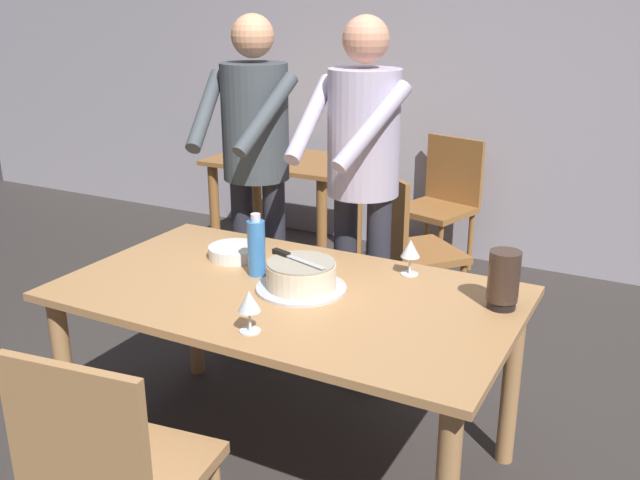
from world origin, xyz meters
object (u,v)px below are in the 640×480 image
at_px(chair_near_side, 113,471).
at_px(background_chair_0, 407,245).
at_px(cake_knife, 288,256).
at_px(wine_glass_far, 410,250).
at_px(water_bottle, 256,247).
at_px(hurricane_lamp, 504,279).
at_px(wine_glass_near, 249,303).
at_px(background_table, 286,181).
at_px(background_chair_1, 442,199).
at_px(person_cutting_cake, 362,167).
at_px(cake_on_platter, 301,277).
at_px(main_dining_table, 287,314).
at_px(person_standing_beside, 255,153).
at_px(plate_stack, 235,252).

height_order(chair_near_side, background_chair_0, same).
distance_m(cake_knife, wine_glass_far, 0.48).
relative_size(water_bottle, hurricane_lamp, 1.19).
height_order(wine_glass_near, background_table, wine_glass_near).
xyz_separation_m(chair_near_side, background_chair_0, (0.04, 2.25, 0.00)).
bearing_deg(background_table, water_bottle, -62.49).
xyz_separation_m(wine_glass_near, background_chair_1, (-0.25, 2.74, -0.36)).
height_order(cake_knife, wine_glass_near, wine_glass_near).
height_order(wine_glass_far, person_cutting_cake, person_cutting_cake).
distance_m(cake_on_platter, cake_knife, 0.10).
bearing_deg(main_dining_table, wine_glass_near, -78.93).
distance_m(wine_glass_far, background_table, 2.28).
height_order(cake_knife, person_standing_beside, person_standing_beside).
height_order(hurricane_lamp, person_cutting_cake, person_cutting_cake).
distance_m(chair_near_side, background_chair_0, 2.25).
distance_m(cake_on_platter, background_chair_0, 1.40).
bearing_deg(wine_glass_near, background_chair_0, 93.82).
relative_size(wine_glass_far, chair_near_side, 0.16).
distance_m(main_dining_table, plate_stack, 0.44).
height_order(cake_on_platter, person_cutting_cake, person_cutting_cake).
height_order(wine_glass_far, chair_near_side, chair_near_side).
bearing_deg(background_chair_0, person_cutting_cake, -87.40).
bearing_deg(wine_glass_far, cake_knife, -140.00).
height_order(plate_stack, water_bottle, water_bottle).
relative_size(cake_on_platter, person_standing_beside, 0.20).
bearing_deg(person_cutting_cake, cake_on_platter, -84.77).
distance_m(main_dining_table, wine_glass_near, 0.42).
relative_size(main_dining_table, water_bottle, 6.77).
bearing_deg(cake_on_platter, wine_glass_near, -86.42).
relative_size(wine_glass_far, hurricane_lamp, 0.69).
height_order(hurricane_lamp, background_chair_0, hurricane_lamp).
xyz_separation_m(hurricane_lamp, background_chair_1, (-0.92, 2.17, -0.37)).
height_order(chair_near_side, background_table, chair_near_side).
relative_size(cake_on_platter, background_chair_1, 0.38).
height_order(wine_glass_near, background_chair_1, background_chair_1).
relative_size(person_cutting_cake, person_standing_beside, 1.00).
xyz_separation_m(plate_stack, hurricane_lamp, (1.12, 0.01, 0.08)).
relative_size(main_dining_table, wine_glass_near, 11.75).
bearing_deg(wine_glass_far, background_chair_0, 111.05).
bearing_deg(chair_near_side, wine_glass_near, 73.24).
bearing_deg(cake_knife, wine_glass_near, -77.20).
xyz_separation_m(cake_on_platter, wine_glass_far, (0.30, 0.33, 0.05)).
bearing_deg(wine_glass_far, person_standing_beside, 158.98).
bearing_deg(person_standing_beside, cake_knife, -49.62).
xyz_separation_m(hurricane_lamp, chair_near_side, (-0.83, -1.07, -0.37)).
bearing_deg(cake_on_platter, background_table, 121.86).
distance_m(wine_glass_far, background_chair_0, 1.16).
xyz_separation_m(main_dining_table, background_chair_0, (-0.05, 1.39, -0.16)).
height_order(wine_glass_far, person_standing_beside, person_standing_beside).
xyz_separation_m(person_standing_beside, background_table, (-0.60, 1.30, -0.50)).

